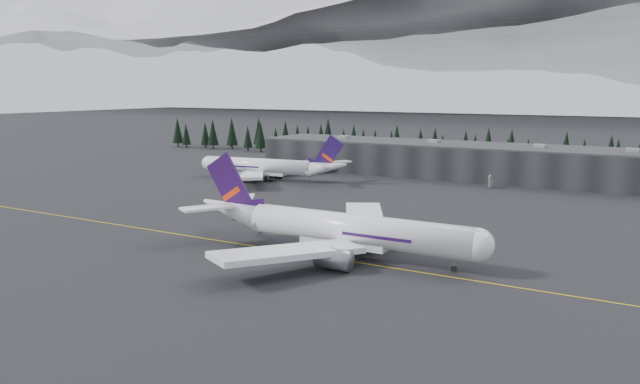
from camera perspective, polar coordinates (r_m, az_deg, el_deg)
The scene contains 9 objects.
ground at distance 135.31m, azimuth -4.30°, elevation -4.98°, with size 1400.00×1400.00×0.00m, color black.
taxiline at distance 133.72m, azimuth -4.79°, elevation -5.15°, with size 400.00×0.40×0.02m, color gold.
terminal at distance 245.84m, azimuth 12.49°, elevation 2.88°, with size 160.00×30.00×12.60m.
treeline at distance 280.99m, azimuth 14.84°, elevation 3.84°, with size 360.00×20.00×15.00m, color black.
mountain_ridge at distance 1110.61m, azimuth 26.70°, elevation 6.79°, with size 4400.00×900.00×420.00m, color white, non-canonical shape.
jet_main at distance 127.64m, azimuth 1.16°, elevation -3.27°, with size 67.11×61.96×19.73m.
jet_parked at distance 230.57m, azimuth -4.55°, elevation 2.31°, with size 59.53×54.64×17.55m.
gse_vehicle_a at distance 250.89m, azimuth 0.44°, elevation 1.97°, with size 2.65×5.75×1.60m, color white.
gse_vehicle_b at distance 220.05m, azimuth 15.33°, elevation 0.55°, with size 1.82×4.51×1.54m, color #BABBBD.
Camera 1 is at (74.76, -107.57, 33.86)m, focal length 35.00 mm.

